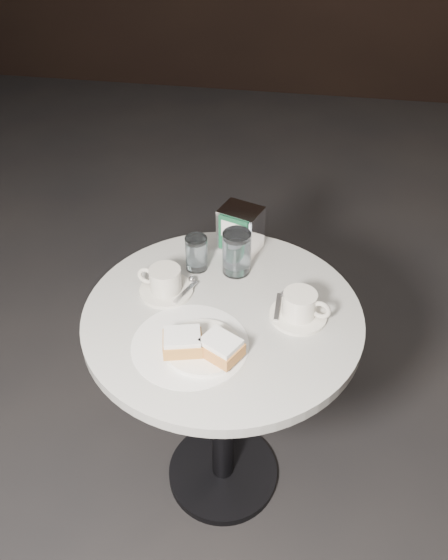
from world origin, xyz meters
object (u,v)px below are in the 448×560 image
Objects in this scene: beignet_plate at (202,346)px; coffee_cup_right at (300,307)px; coffee_cup_left at (165,282)px; water_glass_left at (197,254)px; napkin_dispenser at (240,229)px; water_glass_right at (236,253)px; cafe_table at (223,365)px.

beignet_plate is 0.26m from coffee_cup_right.
coffee_cup_left and coffee_cup_right have the same top height.
water_glass_left reaches higher than coffee_cup_left.
coffee_cup_right is 0.32m from napkin_dispenser.
coffee_cup_left is 0.28m from napkin_dispenser.
water_glass_right reaches higher than coffee_cup_right.
coffee_cup_left reaches higher than cafe_table.
beignet_plate is 1.13× the size of coffee_cup_right.
napkin_dispenser reaches higher than water_glass_right.
napkin_dispenser reaches higher than water_glass_left.
coffee_cup_left is 0.21m from water_glass_right.
water_glass_left is at bearing -177.97° from water_glass_right.
water_glass_left reaches higher than coffee_cup_right.
cafe_table is at bearing -161.33° from coffee_cup_right.
napkin_dispenser is (0.16, 0.22, 0.03)m from coffee_cup_left.
water_glass_left is at bearing 104.27° from beignet_plate.
coffee_cup_right is (0.19, 0.01, 0.23)m from cafe_table.
coffee_cup_left is at bearing -117.39° from water_glass_left.
coffee_cup_left is 1.59× the size of water_glass_left.
beignet_plate is at bearing -74.56° from napkin_dispenser.
cafe_table is at bearing -58.47° from water_glass_left.
cafe_table is 0.27m from beignet_plate.
napkin_dispenser is (-0.01, 0.11, 0.01)m from water_glass_right.
water_glass_left is at bearing 167.16° from coffee_cup_right.
cafe_table is 7.64× the size of water_glass_left.
cafe_table is 4.32× the size of coffee_cup_right.
water_glass_right is 0.93× the size of napkin_dispenser.
napkin_dispenser is at bearing 60.75° from coffee_cup_left.
coffee_cup_right is 1.77× the size of water_glass_left.
beignet_plate is (-0.02, -0.15, 0.22)m from cafe_table.
coffee_cup_left is (-0.16, 0.05, 0.23)m from cafe_table.
water_glass_right is 0.11m from napkin_dispenser.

